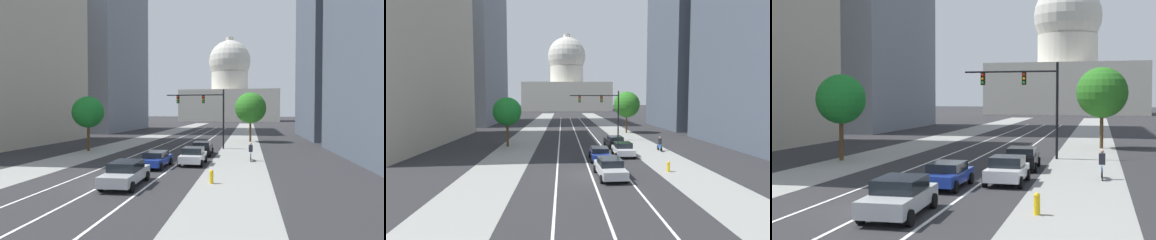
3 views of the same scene
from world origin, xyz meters
TOP-DOWN VIEW (x-y plane):
  - ground_plane at (0.00, 40.00)m, footprint 400.00×400.00m
  - sidewalk_left at (-8.11, 35.00)m, footprint 4.90×130.00m
  - sidewalk_right at (8.11, 35.00)m, footprint 4.90×130.00m
  - lane_stripe_left at (-2.83, 25.00)m, footprint 0.16×90.00m
  - lane_stripe_center at (0.00, 25.00)m, footprint 0.16×90.00m
  - lane_stripe_right at (2.83, 25.00)m, footprint 0.16×90.00m
  - office_tower_far_left at (-26.98, 53.13)m, footprint 17.52×26.75m
  - office_tower_far_right at (26.21, 39.55)m, footprint 15.95×20.73m
  - capitol_building at (0.00, 131.69)m, footprint 43.51×26.05m
  - car_blue at (1.41, 5.99)m, footprint 2.08×4.33m
  - car_black at (4.25, 13.84)m, footprint 2.19×4.54m
  - car_silver at (1.41, -0.64)m, footprint 2.28×4.86m
  - car_white at (4.24, 8.02)m, footprint 2.10×4.09m
  - traffic_signal_mast at (3.79, 20.10)m, footprint 7.31×0.39m
  - fire_hydrant at (6.70, 0.81)m, footprint 0.26×0.35m
  - cyclist at (9.26, 10.86)m, footprint 0.37×1.70m
  - street_tree_far_right at (9.28, 29.69)m, footprint 4.70×4.70m
  - street_tree_near_left at (-9.52, 15.18)m, footprint 3.69×3.69m

SIDE VIEW (x-z plane):
  - ground_plane at x=0.00m, z-range 0.00..0.00m
  - sidewalk_left at x=-8.11m, z-range 0.00..0.01m
  - sidewalk_right at x=8.11m, z-range 0.00..0.01m
  - lane_stripe_left at x=-2.83m, z-range 0.01..0.02m
  - lane_stripe_center at x=0.00m, z-range 0.01..0.02m
  - lane_stripe_right at x=2.83m, z-range 0.01..0.02m
  - fire_hydrant at x=6.70m, z-range 0.01..0.92m
  - car_blue at x=1.41m, z-range 0.05..1.38m
  - car_white at x=4.24m, z-range 0.02..1.52m
  - car_silver at x=1.41m, z-range 0.03..1.56m
  - car_black at x=4.25m, z-range 0.04..1.55m
  - cyclist at x=9.26m, z-range -0.01..1.71m
  - street_tree_near_left at x=-9.52m, z-range 1.35..7.78m
  - street_tree_far_right at x=9.28m, z-range 1.40..8.91m
  - traffic_signal_mast at x=3.79m, z-range 1.48..8.85m
  - capitol_building at x=0.00m, z-range -5.47..33.28m
  - office_tower_far_right at x=26.21m, z-range 0.04..44.80m
  - office_tower_far_left at x=-26.98m, z-range 0.04..49.35m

